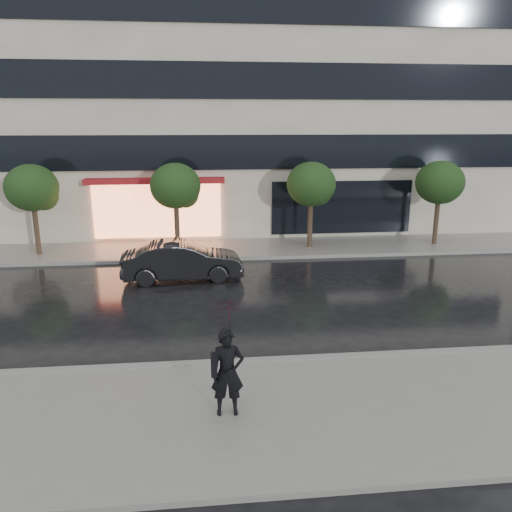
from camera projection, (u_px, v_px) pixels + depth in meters
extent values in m
plane|color=black|center=(276.00, 346.00, 13.10)|extent=(120.00, 120.00, 0.00)
cube|color=slate|center=(299.00, 413.00, 9.97)|extent=(60.00, 4.50, 0.12)
cube|color=slate|center=(244.00, 248.00, 22.93)|extent=(60.00, 3.50, 0.12)
cube|color=gray|center=(282.00, 361.00, 12.12)|extent=(60.00, 0.25, 0.14)
cube|color=gray|center=(247.00, 258.00, 21.25)|extent=(60.00, 0.25, 0.14)
cube|color=beige|center=(232.00, 61.00, 28.04)|extent=(30.00, 12.00, 18.00)
cube|color=black|center=(241.00, 152.00, 23.45)|extent=(28.00, 0.12, 1.60)
cube|color=black|center=(240.00, 80.00, 22.61)|extent=(28.00, 0.12, 1.60)
cube|color=black|center=(239.00, 3.00, 21.78)|extent=(28.00, 0.12, 1.60)
cube|color=#FF8C59|center=(157.00, 211.00, 23.73)|extent=(6.00, 0.10, 2.60)
cube|color=maroon|center=(155.00, 181.00, 23.03)|extent=(6.40, 0.70, 0.25)
cube|color=black|center=(342.00, 207.00, 24.65)|extent=(7.00, 0.10, 2.60)
cylinder|color=#33261C|center=(37.00, 232.00, 21.51)|extent=(0.22, 0.22, 2.20)
ellipsoid|color=black|center=(32.00, 188.00, 21.02)|extent=(2.20, 2.20, 1.98)
sphere|color=black|center=(44.00, 196.00, 21.35)|extent=(1.20, 1.20, 1.20)
cylinder|color=#33261C|center=(177.00, 229.00, 22.11)|extent=(0.22, 0.22, 2.20)
ellipsoid|color=black|center=(175.00, 186.00, 21.62)|extent=(2.20, 2.20, 1.98)
sphere|color=black|center=(185.00, 194.00, 21.96)|extent=(1.20, 1.20, 1.20)
cylinder|color=#33261C|center=(310.00, 226.00, 22.72)|extent=(0.22, 0.22, 2.20)
ellipsoid|color=black|center=(311.00, 184.00, 22.22)|extent=(2.20, 2.20, 1.98)
sphere|color=black|center=(319.00, 192.00, 22.56)|extent=(1.20, 1.20, 1.20)
cylinder|color=#33261C|center=(436.00, 223.00, 23.32)|extent=(0.22, 0.22, 2.20)
ellipsoid|color=black|center=(440.00, 182.00, 22.83)|extent=(2.20, 2.20, 1.98)
sphere|color=black|center=(445.00, 190.00, 23.16)|extent=(1.20, 1.20, 1.20)
imported|color=black|center=(182.00, 261.00, 18.41)|extent=(4.50, 1.83, 1.45)
imported|color=black|center=(228.00, 373.00, 9.64)|extent=(0.64, 0.42, 1.76)
imported|color=black|center=(230.00, 320.00, 9.36)|extent=(0.84, 0.86, 0.77)
cylinder|color=black|center=(230.00, 342.00, 9.48)|extent=(0.02, 0.02, 0.88)
cube|color=black|center=(214.00, 365.00, 9.50)|extent=(0.12, 0.33, 0.38)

